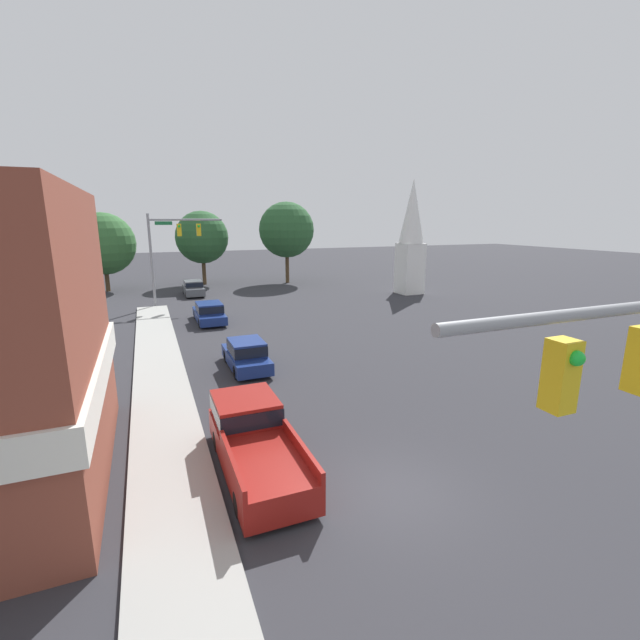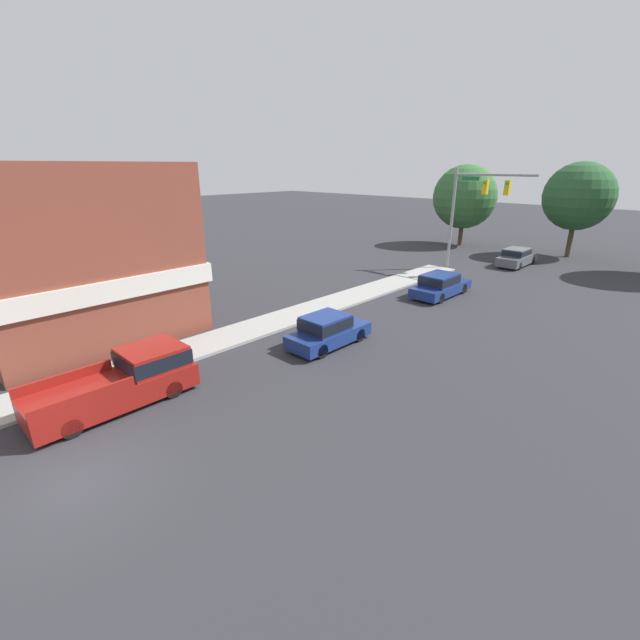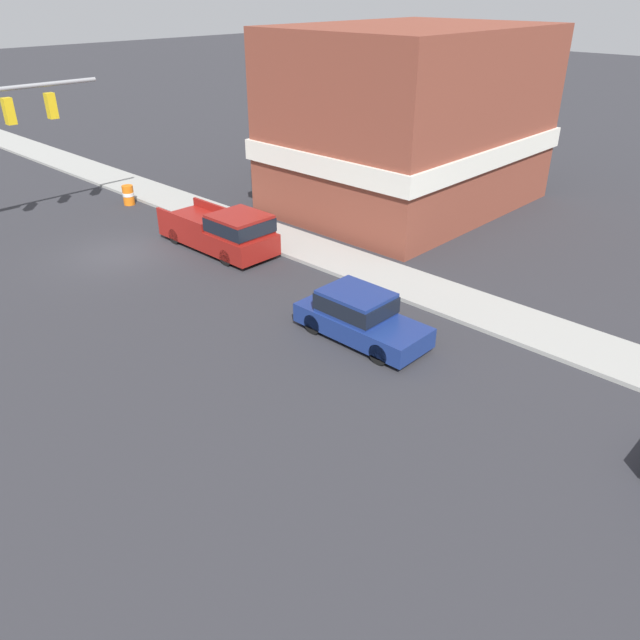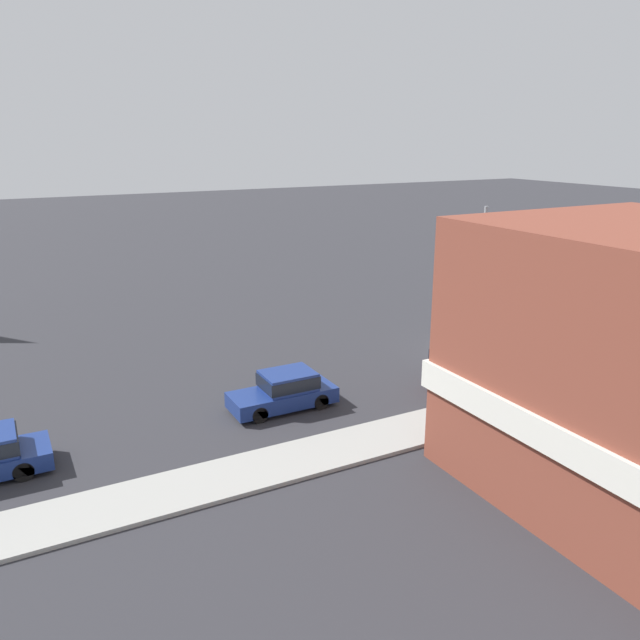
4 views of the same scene
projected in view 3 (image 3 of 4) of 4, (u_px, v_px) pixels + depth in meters
name	position (u px, v px, depth m)	size (l,w,h in m)	color
ground_plane	(119.00, 254.00, 25.63)	(200.00, 200.00, 0.00)	#2D2D33
sidewalk_curb	(227.00, 220.00, 29.24)	(2.40, 60.00, 0.14)	#9E9E99
car_lead	(359.00, 315.00, 19.23)	(1.76, 4.29, 1.53)	black
pickup_truck_parked	(224.00, 231.00, 25.55)	(2.05, 5.57, 1.80)	black
construction_barrel	(128.00, 195.00, 31.24)	(0.56, 0.56, 0.97)	orange
corner_brick_building	(410.00, 122.00, 29.70)	(12.62, 9.42, 8.24)	brown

